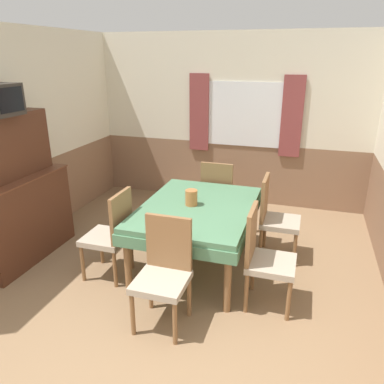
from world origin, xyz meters
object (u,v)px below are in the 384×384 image
at_px(chair_right_far, 274,215).
at_px(tv, 0,100).
at_px(chair_left_near, 112,232).
at_px(vase, 191,198).
at_px(chair_right_near, 264,255).
at_px(chair_head_window, 218,194).
at_px(dining_table, 197,214).
at_px(chair_head_near, 164,270).
at_px(sideboard, 18,201).

height_order(chair_right_far, tv, tv).
xyz_separation_m(chair_right_far, chair_left_near, (-1.58, -0.96, 0.00)).
bearing_deg(vase, chair_left_near, -146.64).
bearing_deg(chair_right_near, chair_head_window, -151.75).
bearing_deg(tv, chair_right_near, 0.12).
bearing_deg(tv, chair_right_far, 19.43).
height_order(dining_table, chair_head_near, chair_head_near).
bearing_deg(sideboard, tv, -49.39).
distance_m(chair_right_far, chair_right_near, 0.96).
height_order(chair_left_near, chair_head_window, same).
relative_size(chair_right_near, tv, 2.45).
relative_size(chair_right_far, chair_right_near, 1.00).
relative_size(chair_right_far, chair_head_window, 1.00).
bearing_deg(tv, dining_table, 14.01).
bearing_deg(chair_head_window, tv, -142.78).
height_order(chair_left_near, vase, chair_left_near).
relative_size(chair_head_window, sideboard, 0.58).
bearing_deg(chair_left_near, dining_table, -58.75).
relative_size(dining_table, tv, 4.04).
bearing_deg(sideboard, vase, 12.36).
height_order(sideboard, tv, tv).
bearing_deg(chair_right_near, dining_table, -121.25).
xyz_separation_m(chair_left_near, sideboard, (-1.21, 0.05, 0.19)).
relative_size(sideboard, vase, 9.79).
distance_m(chair_right_far, sideboard, 2.94).
xyz_separation_m(dining_table, chair_head_near, (-0.00, -0.99, -0.11)).
xyz_separation_m(sideboard, tv, (0.05, -0.06, 1.12)).
bearing_deg(chair_right_far, chair_right_near, 0.00).
bearing_deg(chair_right_near, chair_head_near, -57.07).
bearing_deg(dining_table, chair_right_far, 31.25).
bearing_deg(chair_head_near, chair_left_near, -32.93).
bearing_deg(tv, chair_head_window, 37.22).
distance_m(chair_right_far, vase, 1.03).
bearing_deg(chair_right_far, dining_table, -58.75).
height_order(dining_table, chair_head_window, chair_head_window).
height_order(chair_right_far, chair_left_near, same).
xyz_separation_m(chair_right_far, chair_head_near, (-0.79, -1.47, 0.00)).
height_order(dining_table, chair_left_near, chair_left_near).
distance_m(chair_head_window, sideboard, 2.46).
distance_m(tv, vase, 2.19).
distance_m(sideboard, vase, 1.98).
bearing_deg(chair_head_near, dining_table, -90.00).
bearing_deg(dining_table, chair_head_near, -90.00).
distance_m(dining_table, chair_right_near, 0.93).
bearing_deg(chair_right_far, vase, -60.62).
relative_size(dining_table, sideboard, 0.96).
height_order(chair_right_far, sideboard, sideboard).
bearing_deg(sideboard, chair_right_near, -1.12).
xyz_separation_m(dining_table, sideboard, (-2.00, -0.43, 0.08)).
distance_m(dining_table, chair_right_far, 0.93).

